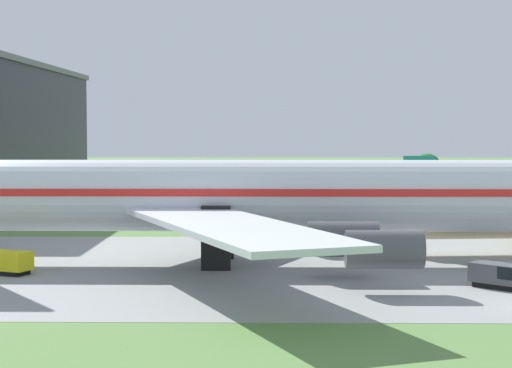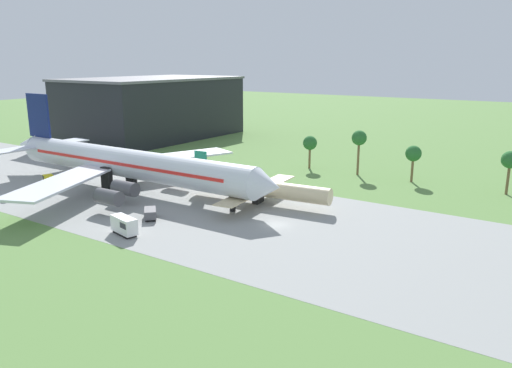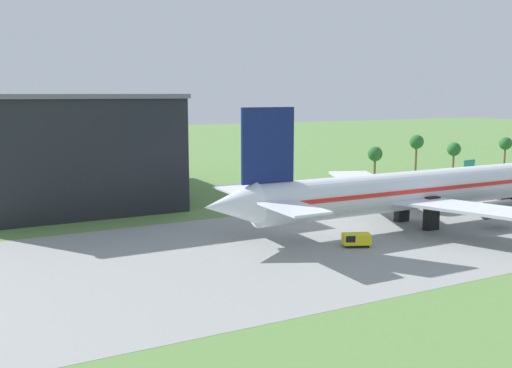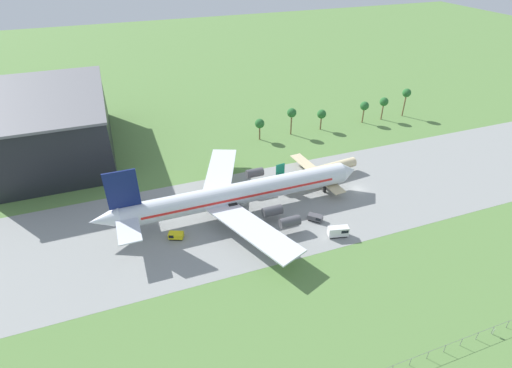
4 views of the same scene
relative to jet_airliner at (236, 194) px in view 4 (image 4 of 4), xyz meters
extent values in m
plane|color=#5B8442|center=(39.37, -2.17, -5.86)|extent=(600.00, 600.00, 0.00)
cube|color=gray|center=(39.37, -2.17, -5.85)|extent=(320.00, 44.00, 0.02)
cylinder|color=silver|center=(1.33, 0.00, 0.06)|extent=(65.00, 6.13, 6.13)
cone|color=silver|center=(36.28, 0.00, 0.06)|extent=(4.91, 6.01, 6.01)
cone|color=silver|center=(-35.00, 0.00, 0.52)|extent=(7.66, 5.83, 5.83)
cube|color=red|center=(1.33, 0.00, 0.52)|extent=(55.25, 6.25, 0.61)
cube|color=navy|center=(-29.33, 0.00, 8.34)|extent=(7.97, 0.50, 10.42)
cube|color=silver|center=(-29.64, 0.00, 0.98)|extent=(5.52, 24.53, 0.30)
cube|color=silver|center=(-0.30, -14.75, -1.01)|extent=(18.44, 30.34, 0.44)
cube|color=silver|center=(-0.30, 14.75, -1.01)|extent=(18.44, 30.34, 0.44)
cylinder|color=#4C4C51|center=(8.20, -7.36, -2.79)|extent=(5.52, 2.76, 2.76)
cylinder|color=#4C4C51|center=(10.68, -13.49, -2.79)|extent=(5.52, 2.76, 2.76)
cylinder|color=#4C4C51|center=(8.20, 7.36, -2.79)|extent=(5.52, 2.76, 2.76)
cylinder|color=#4C4C51|center=(10.68, 13.49, -2.79)|extent=(5.52, 2.76, 2.76)
cube|color=black|center=(28.63, 0.00, -3.21)|extent=(0.70, 0.90, 5.30)
cube|color=black|center=(-1.92, -3.37, -3.21)|extent=(2.40, 1.20, 5.30)
cube|color=black|center=(-1.92, 3.37, -3.21)|extent=(2.40, 1.20, 5.30)
cylinder|color=beige|center=(29.45, 7.30, -2.80)|extent=(29.82, 6.10, 3.22)
cube|color=#0F6647|center=(16.18, 6.00, 1.06)|extent=(2.91, 0.52, 4.51)
cube|color=beige|center=(29.45, 7.30, -3.12)|extent=(6.45, 26.93, 0.24)
cube|color=black|center=(29.45, 7.30, -4.33)|extent=(1.48, 3.00, 3.06)
cube|color=black|center=(21.76, -19.93, -5.66)|extent=(4.84, 2.79, 0.40)
cube|color=white|center=(21.76, -19.93, -4.17)|extent=(5.67, 3.17, 2.57)
cube|color=black|center=(23.20, -20.27, -3.79)|extent=(2.29, 2.41, 0.90)
cube|color=black|center=(-18.47, -6.04, -5.66)|extent=(3.69, 2.93, 0.40)
cube|color=yellow|center=(-18.47, -6.04, -4.72)|extent=(4.29, 3.33, 1.47)
cube|color=black|center=(-19.44, -5.63, -4.50)|extent=(2.03, 2.40, 0.90)
cube|color=black|center=(19.29, -11.78, -5.66)|extent=(3.75, 3.72, 0.40)
cube|color=#4C4C51|center=(19.29, -11.78, -4.76)|extent=(4.33, 4.30, 1.40)
cube|color=black|center=(20.10, -12.57, -4.55)|extent=(2.45, 2.46, 0.90)
cylinder|color=slate|center=(15.37, -57.17, -4.81)|extent=(0.10, 0.10, 2.10)
cylinder|color=slate|center=(19.37, -57.17, -4.81)|extent=(0.10, 0.10, 2.10)
cylinder|color=slate|center=(23.37, -57.17, -4.81)|extent=(0.10, 0.10, 2.10)
cylinder|color=slate|center=(27.37, -57.17, -4.81)|extent=(0.10, 0.10, 2.10)
cylinder|color=slate|center=(31.37, -57.17, -4.81)|extent=(0.10, 0.10, 2.10)
cylinder|color=slate|center=(35.37, -57.17, -4.81)|extent=(0.10, 0.10, 2.10)
cylinder|color=slate|center=(39.37, -57.17, -4.81)|extent=(0.10, 0.10, 2.10)
cylinder|color=slate|center=(39.37, -57.17, -3.80)|extent=(80.00, 0.06, 0.06)
cylinder|color=gray|center=(35.34, -57.47, -5.06)|extent=(0.08, 0.08, 1.60)
cube|color=white|center=(35.34, -57.49, -4.46)|extent=(0.44, 0.03, 0.56)
cube|color=black|center=(-48.54, 57.49, 4.32)|extent=(36.00, 60.00, 20.36)
cube|color=slate|center=(-48.54, 57.49, 14.91)|extent=(36.72, 61.20, 0.80)
cylinder|color=brown|center=(69.06, 41.22, -2.48)|extent=(0.56, 0.56, 6.76)
sphere|color=#28662D|center=(69.06, 41.22, 1.51)|extent=(3.60, 3.60, 3.60)
cylinder|color=brown|center=(89.34, 41.22, -0.97)|extent=(0.56, 0.56, 9.77)
sphere|color=#28662D|center=(89.34, 41.22, 4.51)|extent=(3.60, 3.60, 3.60)
cylinder|color=brown|center=(49.28, 41.22, -2.84)|extent=(0.56, 0.56, 6.03)
sphere|color=#28662D|center=(49.28, 41.22, 0.78)|extent=(3.60, 3.60, 3.60)
cylinder|color=brown|center=(78.46, 41.22, -2.20)|extent=(0.56, 0.56, 7.31)
sphere|color=#28662D|center=(78.46, 41.22, 2.05)|extent=(3.60, 3.60, 3.60)
cylinder|color=brown|center=(22.91, 41.22, -2.83)|extent=(0.56, 0.56, 6.05)
sphere|color=#28662D|center=(22.91, 41.22, 0.80)|extent=(3.60, 3.60, 3.60)
cylinder|color=brown|center=(36.11, 41.22, -1.62)|extent=(0.56, 0.56, 8.48)
sphere|color=#28662D|center=(36.11, 41.22, 3.22)|extent=(3.60, 3.60, 3.60)
camera|label=1|loc=(2.57, -79.07, 5.79)|focal=65.00mm
camera|label=2|loc=(81.31, -71.17, 21.44)|focal=35.00mm
camera|label=3|loc=(-66.54, -68.39, 15.40)|focal=40.00mm
camera|label=4|loc=(-26.90, -88.84, 62.71)|focal=28.00mm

